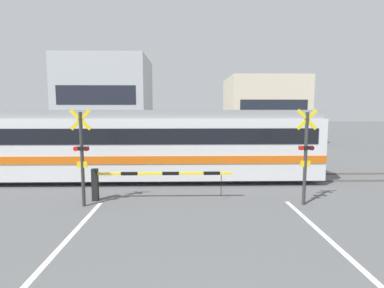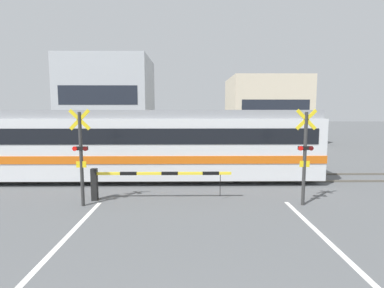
% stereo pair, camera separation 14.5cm
% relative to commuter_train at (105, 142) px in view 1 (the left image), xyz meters
% --- Properties ---
extents(rail_track_near, '(50.00, 0.10, 0.08)m').
position_rel_commuter_train_xyz_m(rail_track_near, '(3.92, -0.72, -1.64)').
color(rail_track_near, '#5B564C').
rests_on(rail_track_near, ground_plane).
extents(rail_track_far, '(50.00, 0.10, 0.08)m').
position_rel_commuter_train_xyz_m(rail_track_far, '(3.92, 0.72, -1.64)').
color(rail_track_far, '#5B564C').
rests_on(rail_track_far, ground_plane).
extents(commuter_train, '(18.83, 3.03, 3.13)m').
position_rel_commuter_train_xyz_m(commuter_train, '(0.00, 0.00, 0.00)').
color(commuter_train, silver).
rests_on(commuter_train, ground_plane).
extents(crossing_barrier_near, '(4.85, 0.20, 1.12)m').
position_rel_commuter_train_xyz_m(crossing_barrier_near, '(1.88, -3.26, -0.91)').
color(crossing_barrier_near, black).
rests_on(crossing_barrier_near, ground_plane).
extents(crossing_barrier_far, '(4.85, 0.20, 1.12)m').
position_rel_commuter_train_xyz_m(crossing_barrier_far, '(5.97, 2.70, -0.91)').
color(crossing_barrier_far, black).
rests_on(crossing_barrier_far, ground_plane).
extents(crossing_signal_left, '(0.68, 0.15, 3.16)m').
position_rel_commuter_train_xyz_m(crossing_signal_left, '(0.30, -3.87, 0.06)').
color(crossing_signal_left, '#333333').
rests_on(crossing_signal_left, ground_plane).
extents(crossing_signal_right, '(0.68, 0.15, 3.16)m').
position_rel_commuter_train_xyz_m(crossing_signal_right, '(7.55, -3.87, 0.06)').
color(crossing_signal_right, '#333333').
rests_on(crossing_signal_right, ground_plane).
extents(building_left_of_street, '(7.84, 7.10, 7.94)m').
position_rel_commuter_train_xyz_m(building_left_of_street, '(-3.77, 15.33, 2.29)').
color(building_left_of_street, '#B2B7BC').
rests_on(building_left_of_street, ground_plane).
extents(building_right_of_street, '(6.82, 7.10, 6.16)m').
position_rel_commuter_train_xyz_m(building_right_of_street, '(11.11, 15.33, 1.40)').
color(building_right_of_street, beige).
rests_on(building_right_of_street, ground_plane).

